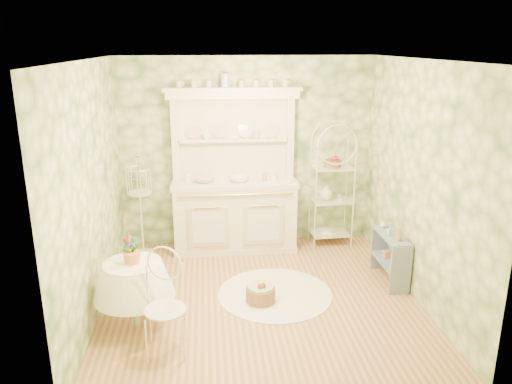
{
  "coord_description": "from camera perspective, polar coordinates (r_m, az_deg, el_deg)",
  "views": [
    {
      "loc": [
        -0.58,
        -5.19,
        2.87
      ],
      "look_at": [
        0.0,
        0.5,
        1.15
      ],
      "focal_mm": 35.0,
      "sensor_mm": 36.0,
      "label": 1
    }
  ],
  "objects": [
    {
      "name": "bottle_amber",
      "position": [
        6.15,
        16.01,
        -4.77
      ],
      "size": [
        0.08,
        0.08,
        0.18
      ],
      "primitive_type": "imported",
      "rotation": [
        0.0,
        0.0,
        -0.14
      ],
      "color": "#C27D51",
      "rests_on": "side_shelf"
    },
    {
      "name": "cafe_chair",
      "position": [
        4.9,
        -10.35,
        -12.99
      ],
      "size": [
        0.54,
        0.54,
        0.93
      ],
      "primitive_type": "cube",
      "rotation": [
        0.0,
        0.0,
        -0.34
      ],
      "color": "white",
      "rests_on": "floor"
    },
    {
      "name": "kitchen_dresser",
      "position": [
        6.93,
        -2.5,
        2.33
      ],
      "size": [
        1.87,
        0.61,
        2.29
      ],
      "primitive_type": "cube",
      "color": "white",
      "rests_on": "floor"
    },
    {
      "name": "potted_geranium",
      "position": [
        5.22,
        -14.07,
        -6.54
      ],
      "size": [
        0.19,
        0.16,
        0.3
      ],
      "primitive_type": "imported",
      "rotation": [
        0.0,
        0.0,
        0.37
      ],
      "color": "#3F7238",
      "rests_on": "round_table"
    },
    {
      "name": "floor",
      "position": [
        5.96,
        0.5,
        -12.06
      ],
      "size": [
        3.6,
        3.6,
        0.0
      ],
      "primitive_type": "plane",
      "color": "tan",
      "rests_on": "ground"
    },
    {
      "name": "round_table",
      "position": [
        5.45,
        -13.67,
        -11.51
      ],
      "size": [
        0.67,
        0.67,
        0.67
      ],
      "primitive_type": "cylinder",
      "rotation": [
        0.0,
        0.0,
        -0.1
      ],
      "color": "white",
      "rests_on": "floor"
    },
    {
      "name": "bottle_blue",
      "position": [
        6.31,
        15.04,
        -4.42
      ],
      "size": [
        0.06,
        0.06,
        0.11
      ],
      "primitive_type": "imported",
      "rotation": [
        0.0,
        0.0,
        0.1
      ],
      "color": "#9BB6CC",
      "rests_on": "side_shelf"
    },
    {
      "name": "wall_front",
      "position": [
        3.76,
        3.58,
        -7.16
      ],
      "size": [
        3.6,
        3.6,
        0.0
      ],
      "primitive_type": "plane",
      "color": "#EDEBB8",
      "rests_on": "floor"
    },
    {
      "name": "lace_rug",
      "position": [
        6.05,
        2.18,
        -11.52
      ],
      "size": [
        1.78,
        1.78,
        0.01
      ],
      "primitive_type": "cylinder",
      "rotation": [
        0.0,
        0.0,
        -0.39
      ],
      "color": "white",
      "rests_on": "floor"
    },
    {
      "name": "floor_basket",
      "position": [
        5.83,
        0.52,
        -11.35
      ],
      "size": [
        0.44,
        0.44,
        0.25
      ],
      "primitive_type": "cylinder",
      "rotation": [
        0.0,
        0.0,
        0.16
      ],
      "color": "olive",
      "rests_on": "floor"
    },
    {
      "name": "bowl_floral",
      "position": [
        6.94,
        -5.92,
        1.18
      ],
      "size": [
        0.33,
        0.33,
        0.07
      ],
      "primitive_type": "imported",
      "rotation": [
        0.0,
        0.0,
        -0.25
      ],
      "color": "white",
      "rests_on": "kitchen_dresser"
    },
    {
      "name": "birdcage_stand",
      "position": [
        7.01,
        -13.03,
        -1.85
      ],
      "size": [
        0.36,
        0.36,
        1.38
      ],
      "primitive_type": "cube",
      "rotation": [
        0.0,
        0.0,
        -0.11
      ],
      "color": "white",
      "rests_on": "floor"
    },
    {
      "name": "bottle_glass",
      "position": [
        6.54,
        14.31,
        -3.67
      ],
      "size": [
        0.09,
        0.09,
        0.1
      ],
      "primitive_type": "imported",
      "rotation": [
        0.0,
        0.0,
        0.23
      ],
      "color": "silver",
      "rests_on": "side_shelf"
    },
    {
      "name": "cup_left",
      "position": [
        6.98,
        -5.67,
        6.26
      ],
      "size": [
        0.14,
        0.14,
        0.09
      ],
      "primitive_type": "imported",
      "rotation": [
        0.0,
        0.0,
        0.39
      ],
      "color": "white",
      "rests_on": "kitchen_dresser"
    },
    {
      "name": "ceiling",
      "position": [
        5.22,
        0.57,
        14.88
      ],
      "size": [
        3.6,
        3.6,
        0.0
      ],
      "primitive_type": "plane",
      "color": "white",
      "rests_on": "floor"
    },
    {
      "name": "bakers_rack",
      "position": [
        7.3,
        8.65,
        0.66
      ],
      "size": [
        0.56,
        0.42,
        1.74
      ],
      "primitive_type": "cube",
      "rotation": [
        0.0,
        0.0,
        0.05
      ],
      "color": "white",
      "rests_on": "floor"
    },
    {
      "name": "wall_left",
      "position": [
        5.54,
        -18.31,
        -0.05
      ],
      "size": [
        3.6,
        3.6,
        0.0
      ],
      "primitive_type": "plane",
      "color": "#EDEBB8",
      "rests_on": "floor"
    },
    {
      "name": "side_shelf",
      "position": [
        6.46,
        15.06,
        -7.48
      ],
      "size": [
        0.27,
        0.67,
        0.57
      ],
      "primitive_type": "cube",
      "rotation": [
        0.0,
        0.0,
        -0.04
      ],
      "color": "gray",
      "rests_on": "floor"
    },
    {
      "name": "wall_right",
      "position": [
        5.9,
        18.17,
        0.98
      ],
      "size": [
        3.6,
        3.6,
        0.0
      ],
      "primitive_type": "plane",
      "color": "#EDEBB8",
      "rests_on": "floor"
    },
    {
      "name": "cup_right",
      "position": [
        7.02,
        0.04,
        6.4
      ],
      "size": [
        0.12,
        0.12,
        0.1
      ],
      "primitive_type": "imported",
      "rotation": [
        0.0,
        0.0,
        -0.15
      ],
      "color": "white",
      "rests_on": "kitchen_dresser"
    },
    {
      "name": "bowl_white",
      "position": [
        6.94,
        -1.91,
        1.26
      ],
      "size": [
        0.28,
        0.28,
        0.08
      ],
      "primitive_type": "imported",
      "rotation": [
        0.0,
        0.0,
        0.05
      ],
      "color": "white",
      "rests_on": "kitchen_dresser"
    },
    {
      "name": "wall_back",
      "position": [
        7.17,
        -1.05,
        4.51
      ],
      "size": [
        3.6,
        3.6,
        0.0
      ],
      "primitive_type": "plane",
      "color": "#EDEBB8",
      "rests_on": "floor"
    }
  ]
}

